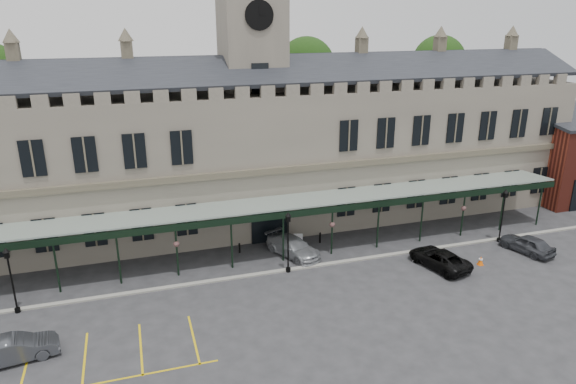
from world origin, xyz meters
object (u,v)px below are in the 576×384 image
object	(u,v)px
car_left_b	(16,349)
car_taxi	(293,247)
traffic_cone	(481,261)
car_van	(439,258)
car_right_a	(527,244)
station_building	(255,153)
sign_board	(298,241)
lamp_post_mid	(288,237)
lamp_post_left	(11,275)
lamp_post_right	(503,211)
clock_tower	(253,76)

from	to	relation	value
car_left_b	car_taxi	bearing A→B (deg)	-76.39
traffic_cone	car_taxi	distance (m)	14.33
car_van	car_taxi	bearing A→B (deg)	-42.25
traffic_cone	car_right_a	bearing A→B (deg)	9.22
car_right_a	station_building	bearing A→B (deg)	-50.86
sign_board	lamp_post_mid	bearing A→B (deg)	-100.50
station_building	lamp_post_left	xyz separation A→B (m)	(-18.35, -10.64, -3.78)
station_building	sign_board	xyz separation A→B (m)	(1.80, -6.91, -5.85)
lamp_post_right	sign_board	distance (m)	17.09
sign_board	car_taxi	size ratio (longest dim) A/B	0.25
sign_board	car_left_b	world-z (taller)	car_left_b
traffic_cone	car_taxi	bearing A→B (deg)	155.91
sign_board	car_van	distance (m)	11.06
lamp_post_right	car_left_b	world-z (taller)	lamp_post_right
car_taxi	lamp_post_left	bearing A→B (deg)	163.39
sign_board	car_taxi	bearing A→B (deg)	-106.50
lamp_post_right	traffic_cone	size ratio (longest dim) A/B	6.42
lamp_post_mid	car_right_a	size ratio (longest dim) A/B	1.11
lamp_post_left	traffic_cone	size ratio (longest dim) A/B	6.29
lamp_post_left	sign_board	size ratio (longest dim) A/B	3.58
lamp_post_right	car_left_b	xyz separation A→B (m)	(-35.82, -5.21, -2.02)
sign_board	car_right_a	size ratio (longest dim) A/B	0.30
traffic_cone	car_van	distance (m)	3.30
car_taxi	station_building	bearing A→B (deg)	72.90
sign_board	station_building	bearing A→B (deg)	122.74
station_building	sign_board	world-z (taller)	station_building
station_building	car_right_a	distance (m)	23.79
sign_board	car_van	size ratio (longest dim) A/B	0.26
clock_tower	lamp_post_mid	world-z (taller)	clock_tower
clock_tower	lamp_post_right	world-z (taller)	clock_tower
station_building	lamp_post_right	world-z (taller)	station_building
lamp_post_left	lamp_post_mid	xyz separation A→B (m)	(18.15, 0.06, 0.12)
lamp_post_left	traffic_cone	bearing A→B (deg)	-5.78
clock_tower	lamp_post_mid	bearing A→B (deg)	-91.06
lamp_post_mid	car_right_a	xyz separation A→B (m)	(19.20, -2.55, -2.08)
station_building	car_van	xyz separation A→B (m)	(10.87, -13.24, -5.78)
lamp_post_left	lamp_post_right	distance (m)	36.67
station_building	car_taxi	xyz separation A→B (m)	(1.00, -8.07, -5.73)
lamp_post_right	traffic_cone	bearing A→B (deg)	-143.21
car_left_b	car_right_a	size ratio (longest dim) A/B	1.02
station_building	car_van	world-z (taller)	station_building
clock_tower	car_taxi	distance (m)	14.86
car_van	traffic_cone	bearing A→B (deg)	153.48
car_left_b	car_right_a	xyz separation A→B (m)	(36.50, 2.84, 0.01)
traffic_cone	car_left_b	bearing A→B (deg)	-176.30
lamp_post_mid	car_left_b	xyz separation A→B (m)	(-17.30, -5.39, -2.08)
station_building	lamp_post_mid	size ratio (longest dim) A/B	12.68
sign_board	car_taxi	world-z (taller)	car_taxi
clock_tower	car_taxi	bearing A→B (deg)	-83.01
car_left_b	car_right_a	world-z (taller)	car_right_a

